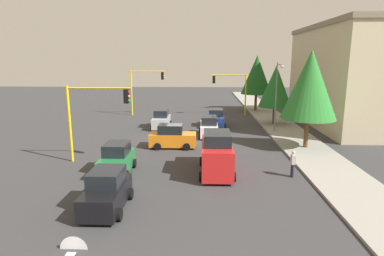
# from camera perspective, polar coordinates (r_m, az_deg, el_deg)

# --- Properties ---
(ground_plane) EXTENTS (120.00, 120.00, 0.00)m
(ground_plane) POSITION_cam_1_polar(r_m,az_deg,el_deg) (29.07, -1.97, -2.43)
(ground_plane) COLOR #353538
(sidewalk_kerb) EXTENTS (80.00, 4.00, 0.15)m
(sidewalk_kerb) POSITION_cam_1_polar(r_m,az_deg,el_deg) (34.90, 16.09, -0.33)
(sidewalk_kerb) COLOR gray
(sidewalk_kerb) RESTS_ON ground
(lane_arrow_near) EXTENTS (2.40, 1.10, 1.10)m
(lane_arrow_near) POSITION_cam_1_polar(r_m,az_deg,el_deg) (18.76, -13.86, -11.04)
(lane_arrow_near) COLOR silver
(lane_arrow_near) RESTS_ON ground
(apartment_block) EXTENTS (18.25, 9.30, 11.02)m
(apartment_block) POSITION_cam_1_polar(r_m,az_deg,el_deg) (39.99, 26.71, 8.28)
(apartment_block) COLOR #C6B793
(apartment_block) RESTS_ON ground
(traffic_signal_near_right) EXTENTS (0.36, 4.59, 5.48)m
(traffic_signal_near_right) POSITION_cam_1_polar(r_m,az_deg,el_deg) (23.62, -16.96, 3.33)
(traffic_signal_near_right) COLOR yellow
(traffic_signal_near_right) RESTS_ON ground
(traffic_signal_far_left) EXTENTS (0.36, 4.59, 5.48)m
(traffic_signal_far_left) POSITION_cam_1_polar(r_m,az_deg,el_deg) (42.38, 7.06, 7.36)
(traffic_signal_far_left) COLOR yellow
(traffic_signal_far_left) RESTS_ON ground
(traffic_signal_far_right) EXTENTS (0.36, 4.59, 5.94)m
(traffic_signal_far_right) POSITION_cam_1_polar(r_m,az_deg,el_deg) (42.90, -8.43, 7.78)
(traffic_signal_far_right) COLOR yellow
(traffic_signal_far_right) RESTS_ON ground
(street_lamp_curbside) EXTENTS (2.15, 0.28, 7.00)m
(street_lamp_curbside) POSITION_cam_1_polar(r_m,az_deg,el_deg) (32.63, 14.88, 6.52)
(street_lamp_curbside) COLOR slate
(street_lamp_curbside) RESTS_ON ground
(tree_roadside_mid) EXTENTS (3.66, 3.66, 6.66)m
(tree_roadside_mid) POSITION_cam_1_polar(r_m,az_deg,el_deg) (37.07, 14.61, 7.15)
(tree_roadside_mid) COLOR brown
(tree_roadside_mid) RESTS_ON ground
(tree_roadside_near) EXTENTS (4.41, 4.41, 8.06)m
(tree_roadside_near) POSITION_cam_1_polar(r_m,az_deg,el_deg) (27.50, 20.20, 7.22)
(tree_roadside_near) COLOR brown
(tree_roadside_near) RESTS_ON ground
(tree_roadside_far) EXTENTS (4.33, 4.33, 7.91)m
(tree_roadside_far) POSITION_cam_1_polar(r_m,az_deg,el_deg) (46.73, 11.43, 9.25)
(tree_roadside_far) COLOR brown
(tree_roadside_far) RESTS_ON ground
(delivery_van_red) EXTENTS (4.80, 2.22, 2.77)m
(delivery_van_red) POSITION_cam_1_polar(r_m,az_deg,el_deg) (20.83, 4.40, -4.64)
(delivery_van_red) COLOR red
(delivery_van_red) RESTS_ON ground
(car_silver) EXTENTS (3.85, 1.93, 1.98)m
(car_silver) POSITION_cam_1_polar(r_m,az_deg,el_deg) (34.85, -5.47, 1.45)
(car_silver) COLOR #B2B5BA
(car_silver) RESTS_ON ground
(car_orange) EXTENTS (1.98, 3.85, 1.98)m
(car_orange) POSITION_cam_1_polar(r_m,az_deg,el_deg) (26.97, -3.51, -1.63)
(car_orange) COLOR orange
(car_orange) RESTS_ON ground
(car_blue) EXTENTS (3.92, 2.06, 1.98)m
(car_blue) POSITION_cam_1_polar(r_m,az_deg,el_deg) (35.67, 4.21, 1.72)
(car_blue) COLOR blue
(car_blue) RESTS_ON ground
(car_green) EXTENTS (3.72, 1.97, 1.98)m
(car_green) POSITION_cam_1_polar(r_m,az_deg,el_deg) (21.47, -13.22, -5.50)
(car_green) COLOR #1E7238
(car_green) RESTS_ON ground
(car_white) EXTENTS (3.82, 1.95, 1.98)m
(car_white) POSITION_cam_1_polar(r_m,az_deg,el_deg) (30.95, 3.02, 0.16)
(car_white) COLOR white
(car_white) RESTS_ON ground
(car_black) EXTENTS (3.77, 2.03, 1.98)m
(car_black) POSITION_cam_1_polar(r_m,az_deg,el_deg) (16.62, -14.93, -10.84)
(car_black) COLOR black
(car_black) RESTS_ON ground
(pedestrian_crossing) EXTENTS (0.40, 0.24, 1.70)m
(pedestrian_crossing) POSITION_cam_1_polar(r_m,az_deg,el_deg) (21.18, 17.47, -5.95)
(pedestrian_crossing) COLOR #262638
(pedestrian_crossing) RESTS_ON ground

